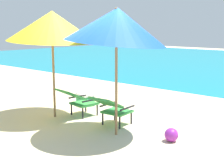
{
  "coord_description": "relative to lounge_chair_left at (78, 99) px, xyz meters",
  "views": [
    {
      "loc": [
        4.7,
        -4.86,
        2.05
      ],
      "look_at": [
        0.0,
        0.5,
        0.75
      ],
      "focal_mm": 50.97,
      "sensor_mm": 36.0,
      "label": 1
    }
  ],
  "objects": [
    {
      "name": "lounge_chair_right",
      "position": [
        1.07,
        -0.04,
        0.0
      ],
      "size": [
        0.6,
        0.91,
        0.68
      ],
      "color": "#338E3D",
      "rests_on": "ground_plane"
    },
    {
      "name": "beach_ball",
      "position": [
        2.45,
        0.0,
        -0.28
      ],
      "size": [
        0.25,
        0.25,
        0.25
      ],
      "primitive_type": "sphere",
      "color": "purple",
      "rests_on": "ground_plane"
    },
    {
      "name": "beach_umbrella_left",
      "position": [
        -0.38,
        -0.37,
        1.65
      ],
      "size": [
        2.34,
        2.32,
        2.43
      ],
      "color": "olive",
      "rests_on": "ground_plane"
    },
    {
      "name": "lounge_chair_left",
      "position": [
        0.0,
        0.0,
        0.0
      ],
      "size": [
        0.63,
        0.93,
        0.68
      ],
      "color": "#338E3D",
      "rests_on": "ground_plane"
    },
    {
      "name": "cooler_box",
      "position": [
        -0.64,
        0.84,
        -0.24
      ],
      "size": [
        0.54,
        0.43,
        0.32
      ],
      "color": "#1E844C",
      "rests_on": "ground_plane"
    },
    {
      "name": "beach_umbrella_right",
      "position": [
        1.47,
        -0.37,
        1.66
      ],
      "size": [
        2.59,
        2.58,
        2.46
      ],
      "color": "olive",
      "rests_on": "ground_plane"
    },
    {
      "name": "ground_plane",
      "position": [
        0.55,
        4.05,
        -0.4
      ],
      "size": [
        40.0,
        40.0,
        0.0
      ],
      "primitive_type": "plane",
      "color": "beige"
    }
  ]
}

